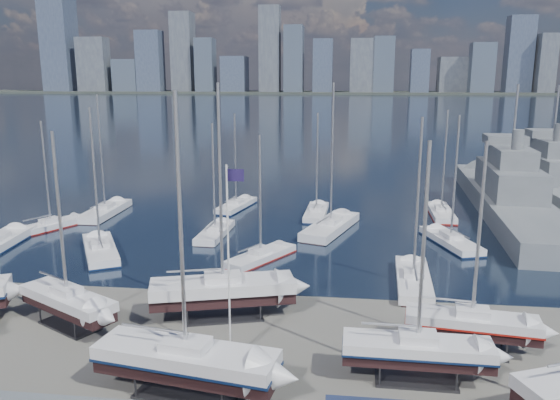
# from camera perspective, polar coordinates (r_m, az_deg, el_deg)

# --- Properties ---
(ground) EXTENTS (1400.00, 1400.00, 0.00)m
(ground) POSITION_cam_1_polar(r_m,az_deg,el_deg) (37.39, -9.40, -15.31)
(ground) COLOR #605E59
(ground) RESTS_ON ground
(water) EXTENTS (1400.00, 600.00, 0.40)m
(water) POSITION_cam_1_polar(r_m,az_deg,el_deg) (342.20, 5.21, 9.72)
(water) COLOR #19233A
(water) RESTS_ON ground
(far_shore) EXTENTS (1400.00, 80.00, 2.20)m
(far_shore) POSITION_cam_1_polar(r_m,az_deg,el_deg) (601.91, 5.95, 11.09)
(far_shore) COLOR #2D332D
(far_shore) RESTS_ON ground
(skyline) EXTENTS (639.14, 43.80, 107.69)m
(skyline) POSITION_cam_1_polar(r_m,az_deg,el_deg) (596.02, 5.25, 14.75)
(skyline) COLOR #475166
(skyline) RESTS_ON far_shore
(sailboat_cradle_2) EXTENTS (8.55, 6.19, 13.98)m
(sailboat_cradle_2) POSITION_cam_1_polar(r_m,az_deg,el_deg) (42.10, -21.32, -9.78)
(sailboat_cradle_2) COLOR #2D2D33
(sailboat_cradle_2) RESTS_ON ground
(sailboat_cradle_3) EXTENTS (10.80, 4.66, 16.83)m
(sailboat_cradle_3) POSITION_cam_1_polar(r_m,az_deg,el_deg) (31.96, -9.78, -16.19)
(sailboat_cradle_3) COLOR #2D2D33
(sailboat_cradle_3) RESTS_ON ground
(sailboat_cradle_4) EXTENTS (10.94, 5.72, 17.11)m
(sailboat_cradle_4) POSITION_cam_1_polar(r_m,az_deg,el_deg) (40.95, -6.00, -9.34)
(sailboat_cradle_4) COLOR #2D2D33
(sailboat_cradle_4) RESTS_ON ground
(sailboat_cradle_5) EXTENTS (8.72, 2.58, 14.17)m
(sailboat_cradle_5) POSITION_cam_1_polar(r_m,az_deg,el_deg) (33.80, 14.15, -14.96)
(sailboat_cradle_5) COLOR #2D2D33
(sailboat_cradle_5) RESTS_ON ground
(sailboat_cradle_6) EXTENTS (8.63, 3.46, 13.74)m
(sailboat_cradle_6) POSITION_cam_1_polar(r_m,az_deg,el_deg) (38.12, 19.40, -12.05)
(sailboat_cradle_6) COLOR #2D2D33
(sailboat_cradle_6) RESTS_ON ground
(sailboat_moored_1) EXTENTS (6.27, 9.00, 13.23)m
(sailboat_moored_1) POSITION_cam_1_polar(r_m,az_deg,el_deg) (69.59, -22.82, -2.57)
(sailboat_moored_1) COLOR black
(sailboat_moored_1) RESTS_ON water
(sailboat_moored_2) EXTENTS (3.02, 10.67, 16.09)m
(sailboat_moored_2) POSITION_cam_1_polar(r_m,az_deg,el_deg) (74.19, -17.78, -1.26)
(sailboat_moored_2) COLOR black
(sailboat_moored_2) RESTS_ON water
(sailboat_moored_3) EXTENTS (7.52, 10.38, 15.37)m
(sailboat_moored_3) POSITION_cam_1_polar(r_m,az_deg,el_deg) (57.98, -18.25, -5.15)
(sailboat_moored_3) COLOR black
(sailboat_moored_3) RESTS_ON water
(sailboat_moored_4) EXTENTS (2.83, 8.86, 13.23)m
(sailboat_moored_4) POSITION_cam_1_polar(r_m,az_deg,el_deg) (61.82, -6.80, -3.47)
(sailboat_moored_4) COLOR black
(sailboat_moored_4) RESTS_ON water
(sailboat_moored_5) EXTENTS (4.49, 9.32, 13.44)m
(sailboat_moored_5) POSITION_cam_1_polar(r_m,az_deg,el_deg) (74.20, -4.60, -0.69)
(sailboat_moored_5) COLOR black
(sailboat_moored_5) RESTS_ON water
(sailboat_moored_6) EXTENTS (6.46, 8.59, 12.82)m
(sailboat_moored_6) POSITION_cam_1_polar(r_m,az_deg,el_deg) (53.39, -2.03, -6.03)
(sailboat_moored_6) COLOR black
(sailboat_moored_6) RESTS_ON water
(sailboat_moored_7) EXTENTS (6.82, 12.15, 17.69)m
(sailboat_moored_7) POSITION_cam_1_polar(r_m,az_deg,el_deg) (63.50, 5.31, -2.99)
(sailboat_moored_7) COLOR black
(sailboat_moored_7) RESTS_ON water
(sailboat_moored_8) EXTENTS (2.96, 9.30, 13.75)m
(sailboat_moored_8) POSITION_cam_1_polar(r_m,az_deg,el_deg) (70.31, 3.82, -1.43)
(sailboat_moored_8) COLOR black
(sailboat_moored_8) RESTS_ON water
(sailboat_moored_9) EXTENTS (3.38, 10.09, 15.02)m
(sailboat_moored_9) POSITION_cam_1_polar(r_m,az_deg,el_deg) (48.73, 13.74, -8.25)
(sailboat_moored_9) COLOR black
(sailboat_moored_9) RESTS_ON water
(sailboat_moored_10) EXTENTS (5.56, 9.97, 14.37)m
(sailboat_moored_10) POSITION_cam_1_polar(r_m,az_deg,el_deg) (60.91, 17.39, -4.24)
(sailboat_moored_10) COLOR black
(sailboat_moored_10) RESTS_ON water
(sailboat_moored_11) EXTENTS (2.84, 9.53, 14.18)m
(sailboat_moored_11) POSITION_cam_1_polar(r_m,az_deg,el_deg) (72.96, 16.47, -1.41)
(sailboat_moored_11) COLOR black
(sailboat_moored_11) RESTS_ON water
(naval_ship_east) EXTENTS (10.67, 47.58, 18.25)m
(naval_ship_east) POSITION_cam_1_polar(r_m,az_deg,el_deg) (78.22, 22.67, 0.07)
(naval_ship_east) COLOR slate
(naval_ship_east) RESTS_ON water
(naval_ship_west) EXTENTS (7.08, 42.47, 17.82)m
(naval_ship_west) POSITION_cam_1_polar(r_m,az_deg,el_deg) (92.68, 26.23, 1.58)
(naval_ship_west) COLOR slate
(naval_ship_west) RESTS_ON water
(flagpole) EXTENTS (1.10, 0.12, 12.45)m
(flagpole) POSITION_cam_1_polar(r_m,az_deg,el_deg) (33.39, -5.28, -5.23)
(flagpole) COLOR white
(flagpole) RESTS_ON ground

